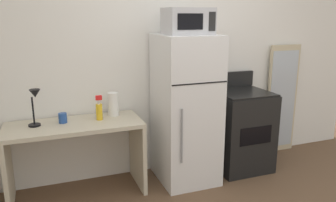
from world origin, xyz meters
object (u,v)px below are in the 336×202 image
(coffee_mug, at_px, (63,118))
(oven_range, at_px, (240,130))
(desk, at_px, (76,144))
(desk_lamp, at_px, (35,101))
(paper_towel_roll, at_px, (113,104))
(leaning_mirror, at_px, (282,99))
(spray_bottle, at_px, (99,110))
(microwave, at_px, (188,21))
(refrigerator, at_px, (186,110))

(coffee_mug, bearing_deg, oven_range, -2.27)
(desk, xyz_separation_m, desk_lamp, (-0.33, 0.03, 0.46))
(paper_towel_roll, distance_m, leaning_mirror, 2.22)
(spray_bottle, xyz_separation_m, microwave, (0.90, -0.10, 0.85))
(desk_lamp, bearing_deg, paper_towel_roll, 7.54)
(oven_range, bearing_deg, paper_towel_roll, 174.02)
(microwave, bearing_deg, coffee_mug, 174.06)
(desk_lamp, distance_m, coffee_mug, 0.31)
(spray_bottle, height_order, microwave, microwave)
(desk, height_order, desk_lamp, desk_lamp)
(oven_range, height_order, leaning_mirror, leaning_mirror)
(desk, xyz_separation_m, coffee_mug, (-0.10, 0.06, 0.26))
(microwave, xyz_separation_m, leaning_mirror, (1.48, 0.31, -1.00))
(coffee_mug, xyz_separation_m, refrigerator, (1.25, -0.11, -0.01))
(spray_bottle, bearing_deg, desk_lamp, 179.75)
(paper_towel_roll, relative_size, refrigerator, 0.15)
(coffee_mug, distance_m, oven_range, 1.99)
(spray_bottle, relative_size, oven_range, 0.23)
(coffee_mug, bearing_deg, microwave, -5.94)
(oven_range, bearing_deg, microwave, -175.81)
(desk_lamp, distance_m, microwave, 1.65)
(paper_towel_roll, height_order, leaning_mirror, leaning_mirror)
(refrigerator, xyz_separation_m, microwave, (0.00, -0.02, 0.92))
(spray_bottle, relative_size, microwave, 0.54)
(spray_bottle, bearing_deg, paper_towel_roll, 31.98)
(desk, height_order, paper_towel_roll, paper_towel_roll)
(coffee_mug, relative_size, leaning_mirror, 0.07)
(microwave, bearing_deg, refrigerator, 90.31)
(desk, relative_size, desk_lamp, 3.65)
(paper_towel_roll, bearing_deg, desk_lamp, -172.46)
(spray_bottle, bearing_deg, microwave, -6.51)
(desk, bearing_deg, paper_towel_roll, 17.63)
(desk, bearing_deg, oven_range, -0.64)
(refrigerator, height_order, leaning_mirror, refrigerator)
(desk, distance_m, desk_lamp, 0.57)
(refrigerator, bearing_deg, paper_towel_roll, 166.08)
(desk, relative_size, coffee_mug, 13.55)
(desk_lamp, xyz_separation_m, paper_towel_roll, (0.74, 0.10, -0.12))
(paper_towel_roll, xyz_separation_m, microwave, (0.74, -0.20, 0.83))
(oven_range, bearing_deg, desk, 179.36)
(desk_lamp, xyz_separation_m, leaning_mirror, (2.96, 0.20, -0.29))
(desk_lamp, distance_m, spray_bottle, 0.60)
(microwave, height_order, leaning_mirror, microwave)
(desk_lamp, bearing_deg, oven_range, -1.39)
(spray_bottle, height_order, paper_towel_roll, spray_bottle)
(paper_towel_roll, relative_size, oven_range, 0.22)
(desk, height_order, refrigerator, refrigerator)
(desk_lamp, xyz_separation_m, refrigerator, (1.48, -0.08, -0.21))
(desk_lamp, distance_m, paper_towel_roll, 0.76)
(desk_lamp, distance_m, oven_range, 2.25)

